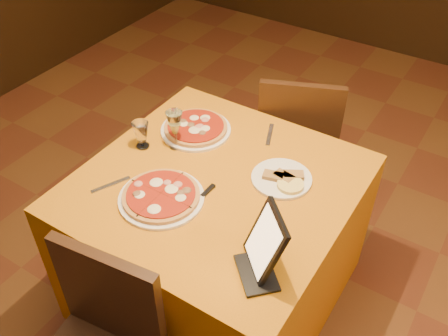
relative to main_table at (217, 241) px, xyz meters
The scene contains 11 objects.
main_table is the anchor object (origin of this frame).
chair_main_far 0.83m from the main_table, 90.00° to the left, with size 0.45×0.45×0.91m, color black, non-canonical shape.
pizza_near 0.46m from the main_table, 120.93° to the right, with size 0.35×0.35×0.03m.
pizza_far 0.54m from the main_table, 138.59° to the left, with size 0.33×0.33×0.03m.
cutlet_dish 0.47m from the main_table, 34.28° to the left, with size 0.26×0.26×0.03m.
wine_glass 0.56m from the main_table, 160.56° to the left, with size 0.08×0.08×0.19m, color #B9BE6C, non-canonical shape.
water_glass 0.60m from the main_table, behind, with size 0.06×0.06×0.13m, color silver, non-canonical shape.
tablet 0.68m from the main_table, 36.12° to the right, with size 0.19×0.02×0.24m, color black.
knife 0.41m from the main_table, 87.82° to the right, with size 0.23×0.02×0.01m, color silver.
fork_near 0.58m from the main_table, 144.11° to the right, with size 0.17×0.02×0.01m, color silver.
fork_far 0.55m from the main_table, 85.18° to the left, with size 0.17×0.02×0.01m, color #B5B5BC.
Camera 1 is at (0.33, -0.84, 2.15)m, focal length 40.00 mm.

